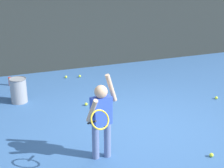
{
  "coord_description": "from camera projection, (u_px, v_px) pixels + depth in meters",
  "views": [
    {
      "loc": [
        -2.6,
        -4.79,
        2.75
      ],
      "look_at": [
        -0.56,
        0.26,
        0.85
      ],
      "focal_mm": 50.89,
      "sensor_mm": 36.0,
      "label": 1
    }
  ],
  "objects": [
    {
      "name": "ground_plane",
      "position": [
        144.0,
        127.0,
        6.02
      ],
      "size": [
        20.0,
        20.0,
        0.0
      ],
      "primitive_type": "plane",
      "color": "#335B93"
    },
    {
      "name": "back_fence_windscreen",
      "position": [
        77.0,
        2.0,
        9.14
      ],
      "size": [
        12.2,
        0.08,
        3.97
      ],
      "primitive_type": "cube",
      "color": "#282D2B",
      "rests_on": "ground"
    },
    {
      "name": "fence_post_1",
      "position": [
        5.0,
        1.0,
        8.47
      ],
      "size": [
        0.09,
        0.09,
        4.12
      ],
      "primitive_type": "cylinder",
      "color": "slate",
      "rests_on": "ground"
    },
    {
      "name": "tennis_player",
      "position": [
        101.0,
        116.0,
        4.77
      ],
      "size": [
        0.63,
        0.67,
        1.35
      ],
      "rotation": [
        0.0,
        0.0,
        0.21
      ],
      "color": "slate",
      "rests_on": "ground"
    },
    {
      "name": "ball_hopper",
      "position": [
        19.0,
        90.0,
        7.09
      ],
      "size": [
        0.38,
        0.38,
        0.56
      ],
      "color": "gray",
      "rests_on": "ground"
    },
    {
      "name": "water_bottle",
      "position": [
        10.0,
        81.0,
        8.22
      ],
      "size": [
        0.07,
        0.07,
        0.22
      ],
      "primitive_type": "cylinder",
      "color": "#D83F33",
      "rests_on": "ground"
    },
    {
      "name": "tennis_ball_1",
      "position": [
        216.0,
        98.0,
        7.34
      ],
      "size": [
        0.07,
        0.07,
        0.07
      ],
      "primitive_type": "sphere",
      "color": "#CCE033",
      "rests_on": "ground"
    },
    {
      "name": "tennis_ball_2",
      "position": [
        211.0,
        155.0,
        5.02
      ],
      "size": [
        0.07,
        0.07,
        0.07
      ],
      "primitive_type": "sphere",
      "color": "#CCE033",
      "rests_on": "ground"
    },
    {
      "name": "tennis_ball_3",
      "position": [
        106.0,
        97.0,
        7.36
      ],
      "size": [
        0.07,
        0.07,
        0.07
      ],
      "primitive_type": "sphere",
      "color": "#CCE033",
      "rests_on": "ground"
    },
    {
      "name": "tennis_ball_5",
      "position": [
        80.0,
        76.0,
        8.89
      ],
      "size": [
        0.07,
        0.07,
        0.07
      ],
      "primitive_type": "sphere",
      "color": "#CCE033",
      "rests_on": "ground"
    },
    {
      "name": "tennis_ball_6",
      "position": [
        86.0,
        104.0,
        6.98
      ],
      "size": [
        0.07,
        0.07,
        0.07
      ],
      "primitive_type": "sphere",
      "color": "#CCE033",
      "rests_on": "ground"
    },
    {
      "name": "tennis_ball_8",
      "position": [
        66.0,
        77.0,
        8.82
      ],
      "size": [
        0.07,
        0.07,
        0.07
      ],
      "primitive_type": "sphere",
      "color": "#CCE033",
      "rests_on": "ground"
    }
  ]
}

